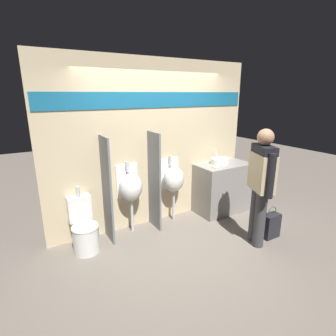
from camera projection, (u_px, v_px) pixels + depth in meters
name	position (u px, v px, depth m)	size (l,w,h in m)	color
ground_plane	(173.00, 233.00, 4.19)	(16.00, 16.00, 0.00)	#70665B
display_wall	(155.00, 144.00, 4.32)	(3.61, 0.07, 2.70)	beige
sink_counter	(222.00, 188.00, 4.91)	(1.01, 0.58, 0.92)	gray
sink_basin	(220.00, 161.00, 4.79)	(0.33, 0.33, 0.24)	white
cell_phone	(215.00, 167.00, 4.54)	(0.07, 0.14, 0.01)	#B7B7BC
divider_near_counter	(107.00, 190.00, 3.83)	(0.03, 0.40, 1.59)	slate
divider_mid	(154.00, 181.00, 4.21)	(0.03, 0.40, 1.59)	slate
urinal_near_counter	(131.00, 187.00, 4.08)	(0.37, 0.32, 1.14)	silver
urinal_far	(173.00, 179.00, 4.46)	(0.37, 0.32, 1.14)	silver
toilet	(84.00, 230.00, 3.70)	(0.38, 0.54, 0.89)	white
person_in_vest	(261.00, 180.00, 3.67)	(0.38, 0.55, 1.71)	#3D3D42
shopping_bag	(271.00, 225.00, 4.04)	(0.29, 0.16, 0.51)	#232328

